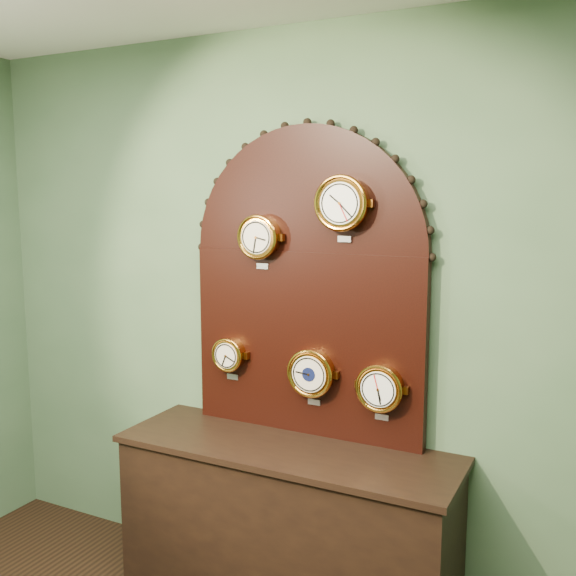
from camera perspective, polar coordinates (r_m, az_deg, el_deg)
The scene contains 8 objects.
wall_back at distance 3.23m, azimuth 2.01°, elevation -2.59°, with size 4.00×4.00×0.00m, color #4C6C49.
shop_counter at distance 3.34m, azimuth -0.17°, elevation -20.50°, with size 1.60×0.50×0.80m, color black.
display_board at distance 3.15m, azimuth 1.65°, elevation 1.30°, with size 1.26×0.06×1.53m.
roman_clock at distance 3.17m, azimuth -2.53°, elevation 4.47°, with size 0.22×0.08×0.27m.
arabic_clock at distance 2.98m, azimuth 4.75°, elevation 7.39°, with size 0.26×0.08×0.31m.
hygrometer at distance 3.36m, azimuth -5.16°, elevation -5.81°, with size 0.18×0.08×0.23m.
barometer at distance 3.16m, azimuth 2.06°, elevation -7.42°, with size 0.24×0.08×0.29m.
tide_clock at distance 3.04m, azimuth 8.06°, elevation -8.64°, with size 0.23×0.08×0.28m.
Camera 1 is at (1.33, -0.38, 2.01)m, focal length 40.69 mm.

